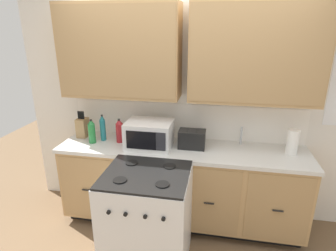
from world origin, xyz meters
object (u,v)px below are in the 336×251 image
object	(u,v)px
stove_range	(147,218)
paper_towel_roll	(292,142)
microwave	(149,134)
bottle_teal	(103,128)
toaster	(192,139)
knife_block	(83,127)
bottle_red	(120,131)
bottle_green	(92,131)

from	to	relation	value
stove_range	paper_towel_roll	xyz separation A→B (m)	(1.33, 0.68, 0.59)
microwave	bottle_teal	xyz separation A→B (m)	(-0.56, 0.08, 0.01)
toaster	paper_towel_roll	size ratio (longest dim) A/B	1.08
microwave	bottle_teal	bearing A→B (deg)	171.76
bottle_teal	knife_block	bearing A→B (deg)	168.01
bottle_red	bottle_teal	xyz separation A→B (m)	(-0.20, 0.02, 0.01)
knife_block	bottle_red	bearing A→B (deg)	-9.02
bottle_red	bottle_teal	distance (m)	0.20
microwave	bottle_teal	world-z (taller)	bottle_teal
paper_towel_roll	bottle_teal	world-z (taller)	bottle_teal
bottle_red	paper_towel_roll	bearing A→B (deg)	0.67
paper_towel_roll	bottle_teal	size ratio (longest dim) A/B	0.87
toaster	knife_block	world-z (taller)	knife_block
toaster	bottle_green	size ratio (longest dim) A/B	1.04
knife_block	bottle_teal	world-z (taller)	knife_block
paper_towel_roll	knife_block	bearing A→B (deg)	178.62
paper_towel_roll	bottle_teal	distance (m)	2.01
bottle_green	microwave	bearing A→B (deg)	1.11
knife_block	bottle_teal	bearing A→B (deg)	-11.99
bottle_teal	bottle_green	world-z (taller)	bottle_teal
bottle_green	toaster	bearing A→B (deg)	3.75
stove_range	bottle_red	world-z (taller)	bottle_red
knife_block	paper_towel_roll	distance (m)	2.29
stove_range	bottle_green	world-z (taller)	bottle_green
stove_range	bottle_green	xyz separation A→B (m)	(-0.77, 0.58, 0.59)
paper_towel_roll	stove_range	bearing A→B (deg)	-152.94
toaster	paper_towel_roll	world-z (taller)	paper_towel_roll
knife_block	paper_towel_roll	bearing A→B (deg)	-1.38
bottle_teal	microwave	bearing A→B (deg)	-8.24
stove_range	microwave	xyz separation A→B (m)	(-0.12, 0.60, 0.60)
stove_range	bottle_teal	size ratio (longest dim) A/B	3.18
bottle_green	bottle_teal	bearing A→B (deg)	46.04
toaster	knife_block	bearing A→B (deg)	176.42
bottle_teal	stove_range	bearing A→B (deg)	-45.03
bottle_teal	bottle_green	xyz separation A→B (m)	(-0.09, -0.09, -0.01)
paper_towel_roll	bottle_teal	bearing A→B (deg)	-179.89
microwave	bottle_green	world-z (taller)	microwave
bottle_teal	toaster	bearing A→B (deg)	-1.22
paper_towel_roll	toaster	bearing A→B (deg)	-178.56
toaster	paper_towel_roll	bearing A→B (deg)	1.44
microwave	bottle_green	xyz separation A→B (m)	(-0.65, -0.01, -0.01)
toaster	bottle_teal	bearing A→B (deg)	178.78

